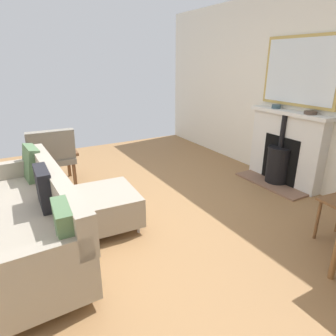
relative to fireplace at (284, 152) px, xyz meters
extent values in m
cube|color=olive|center=(2.67, -0.16, -0.47)|extent=(5.71, 6.28, 0.01)
cube|color=silver|center=(-0.19, -0.16, 0.85)|extent=(0.12, 6.28, 2.64)
cube|color=brown|center=(0.22, 0.00, -0.45)|extent=(0.32, 1.10, 0.03)
cube|color=silver|center=(-0.04, 0.00, 0.04)|extent=(0.19, 1.16, 1.01)
cube|color=black|center=(0.04, 0.00, -0.10)|extent=(0.06, 0.60, 0.67)
cylinder|color=black|center=(0.08, 0.00, -0.19)|extent=(0.33, 0.33, 0.51)
cylinder|color=black|center=(0.08, 0.00, 0.08)|extent=(0.34, 0.34, 0.02)
cylinder|color=black|center=(0.08, 0.00, 0.32)|extent=(0.07, 0.07, 0.46)
cube|color=silver|center=(-0.01, 0.00, 0.57)|extent=(0.24, 1.24, 0.05)
cube|color=tan|center=(-0.10, 0.00, 1.11)|extent=(0.04, 1.16, 0.91)
cube|color=silver|center=(-0.08, 0.00, 1.11)|extent=(0.01, 1.08, 0.83)
cylinder|color=#334C56|center=(-0.01, -0.24, 0.62)|extent=(0.13, 0.13, 0.05)
torus|color=#334C56|center=(-0.01, -0.24, 0.64)|extent=(0.13, 0.13, 0.01)
cylinder|color=#47382D|center=(-0.01, 0.32, 0.61)|extent=(0.16, 0.16, 0.04)
torus|color=#47382D|center=(-0.01, 0.32, 0.63)|extent=(0.16, 0.16, 0.01)
cylinder|color=#B2B2B7|center=(3.21, -0.82, -0.42)|extent=(0.04, 0.04, 0.10)
cylinder|color=#B2B2B7|center=(3.14, 0.89, -0.42)|extent=(0.04, 0.04, 0.10)
cube|color=gray|center=(3.54, 0.05, -0.19)|extent=(0.98, 2.04, 0.35)
cube|color=gray|center=(3.14, 0.03, 0.15)|extent=(0.22, 2.01, 0.33)
cube|color=gray|center=(3.57, -0.90, 0.08)|extent=(0.87, 0.15, 0.18)
cube|color=gray|center=(3.50, 0.99, 0.08)|extent=(0.87, 0.15, 0.18)
cube|color=#4C6B47|center=(3.27, -0.75, 0.16)|extent=(0.20, 0.40, 0.40)
cube|color=black|center=(3.24, 0.05, 0.16)|extent=(0.12, 0.39, 0.39)
cube|color=#4C6B47|center=(3.21, 0.81, 0.14)|extent=(0.14, 0.36, 0.35)
cylinder|color=#B2B2B7|center=(2.86, -0.37, -0.42)|extent=(0.03, 0.03, 0.09)
cylinder|color=#B2B2B7|center=(2.89, 0.20, -0.42)|extent=(0.03, 0.03, 0.09)
cylinder|color=#B2B2B7|center=(2.38, -0.34, -0.42)|extent=(0.03, 0.03, 0.09)
cylinder|color=#B2B2B7|center=(2.41, 0.22, -0.42)|extent=(0.03, 0.03, 0.09)
cube|color=gray|center=(2.63, -0.07, -0.22)|extent=(0.64, 0.74, 0.31)
cube|color=brown|center=(2.69, -1.79, -0.28)|extent=(0.05, 0.05, 0.38)
cube|color=brown|center=(3.20, -1.81, -0.28)|extent=(0.05, 0.05, 0.38)
cube|color=brown|center=(2.71, -1.32, -0.28)|extent=(0.05, 0.05, 0.38)
cube|color=brown|center=(3.22, -1.33, -0.28)|extent=(0.05, 0.05, 0.38)
cube|color=slate|center=(2.95, -1.56, -0.07)|extent=(0.62, 0.58, 0.08)
cube|color=slate|center=(2.96, -1.31, 0.18)|extent=(0.60, 0.17, 0.43)
cube|color=brown|center=(2.63, -1.55, 0.02)|extent=(0.06, 0.53, 0.04)
cube|color=brown|center=(3.27, -1.57, 0.02)|extent=(0.06, 0.53, 0.04)
cylinder|color=brown|center=(0.88, 1.21, -0.25)|extent=(0.03, 0.03, 0.44)
camera|label=1|loc=(3.46, 2.73, 1.26)|focal=31.52mm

